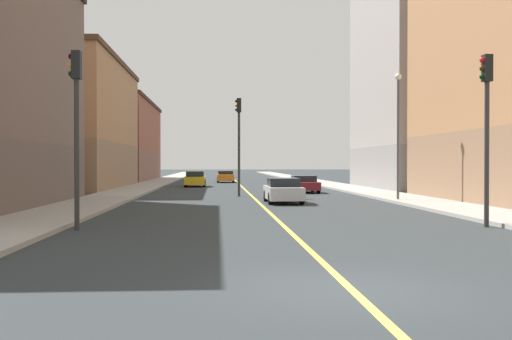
# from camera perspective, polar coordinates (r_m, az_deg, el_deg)

# --- Properties ---
(ground_plane) EXTENTS (400.00, 400.00, 0.00)m
(ground_plane) POSITION_cam_1_polar(r_m,az_deg,el_deg) (10.44, 9.05, -11.20)
(ground_plane) COLOR #2B3134
(ground_plane) RESTS_ON ground
(sidewalk_left) EXTENTS (3.27, 168.00, 0.15)m
(sidewalk_left) POSITION_cam_1_polar(r_m,az_deg,el_deg) (60.03, 6.89, -1.34)
(sidewalk_left) COLOR #9E9B93
(sidewalk_left) RESTS_ON ground
(sidewalk_right) EXTENTS (3.27, 168.00, 0.15)m
(sidewalk_right) POSITION_cam_1_polar(r_m,az_deg,el_deg) (59.36, -10.03, -1.37)
(sidewalk_right) COLOR #9E9B93
(sidewalk_right) RESTS_ON ground
(lane_center_stripe) EXTENTS (0.16, 154.00, 0.01)m
(lane_center_stripe) POSITION_cam_1_polar(r_m,az_deg,el_deg) (59.05, -1.52, -1.43)
(lane_center_stripe) COLOR #E5D14C
(lane_center_stripe) RESTS_ON ground
(building_left_mid) EXTENTS (9.16, 15.81, 23.41)m
(building_left_mid) POSITION_cam_1_polar(r_m,az_deg,el_deg) (52.54, 15.66, 11.11)
(building_left_mid) COLOR gray
(building_left_mid) RESTS_ON ground
(building_right_midblock) EXTENTS (9.16, 21.18, 10.90)m
(building_right_midblock) POSITION_cam_1_polar(r_m,az_deg,el_deg) (53.23, -17.44, 4.18)
(building_right_midblock) COLOR #8F6B4F
(building_right_midblock) RESTS_ON ground
(building_right_distant) EXTENTS (9.16, 24.13, 9.84)m
(building_right_distant) POSITION_cam_1_polar(r_m,az_deg,el_deg) (76.11, -13.25, 2.72)
(building_right_distant) COLOR brown
(building_right_distant) RESTS_ON ground
(traffic_light_left_near) EXTENTS (0.40, 0.32, 5.78)m
(traffic_light_left_near) POSITION_cam_1_polar(r_m,az_deg,el_deg) (21.50, 21.11, 4.90)
(traffic_light_left_near) COLOR #2D2D2D
(traffic_light_left_near) RESTS_ON ground
(traffic_light_right_near) EXTENTS (0.40, 0.32, 5.74)m
(traffic_light_right_near) POSITION_cam_1_polar(r_m,az_deg,el_deg) (20.04, -16.77, 5.17)
(traffic_light_right_near) COLOR #2D2D2D
(traffic_light_right_near) RESTS_ON ground
(traffic_light_median_far) EXTENTS (0.40, 0.32, 6.35)m
(traffic_light_median_far) POSITION_cam_1_polar(r_m,az_deg,el_deg) (38.71, -1.66, 3.52)
(traffic_light_median_far) COLOR #2D2D2D
(traffic_light_median_far) RESTS_ON ground
(street_lamp_left_near) EXTENTS (0.36, 0.36, 6.97)m
(street_lamp_left_near) POSITION_cam_1_polar(r_m,az_deg,el_deg) (34.13, 13.39, 4.39)
(street_lamp_left_near) COLOR #4C4C51
(street_lamp_left_near) RESTS_ON ground
(car_silver) EXTENTS (1.88, 4.33, 1.35)m
(car_silver) POSITION_cam_1_polar(r_m,az_deg,el_deg) (32.32, 2.60, -1.99)
(car_silver) COLOR silver
(car_silver) RESTS_ON ground
(car_orange) EXTENTS (1.97, 4.55, 1.30)m
(car_orange) POSITION_cam_1_polar(r_m,az_deg,el_deg) (67.41, -2.91, -0.64)
(car_orange) COLOR orange
(car_orange) RESTS_ON ground
(car_maroon) EXTENTS (1.97, 4.24, 1.25)m
(car_maroon) POSITION_cam_1_polar(r_m,az_deg,el_deg) (43.97, 4.57, -1.36)
(car_maroon) COLOR maroon
(car_maroon) RESTS_ON ground
(car_yellow) EXTENTS (1.91, 4.49, 1.41)m
(car_yellow) POSITION_cam_1_polar(r_m,az_deg,el_deg) (55.44, -5.82, -0.88)
(car_yellow) COLOR gold
(car_yellow) RESTS_ON ground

